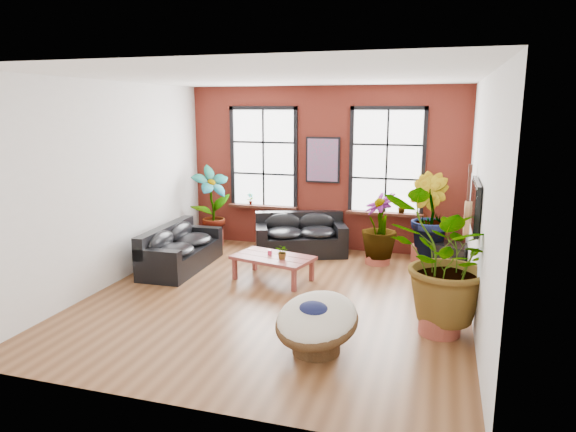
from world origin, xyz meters
name	(u,v)px	position (x,y,z in m)	size (l,w,h in m)	color
room	(280,191)	(0.00, 0.15, 1.75)	(6.04, 6.54, 3.54)	brown
sofa_back	(300,236)	(-0.33, 2.62, 0.39)	(2.08, 1.53, 0.86)	black
sofa_left	(179,249)	(-2.32, 1.01, 0.37)	(0.93, 2.09, 0.81)	black
coffee_table	(273,259)	(-0.35, 0.83, 0.40)	(1.54, 1.10, 0.54)	maroon
papasan_chair	(316,322)	(1.05, -1.65, 0.41)	(1.33, 1.34, 0.80)	#4D331B
poster	(323,160)	(0.00, 3.18, 1.95)	(0.74, 0.06, 0.98)	black
tv_wall_unit	(473,209)	(2.93, 0.60, 1.54)	(0.13, 1.86, 1.20)	black
media_box	(452,258)	(2.75, 2.32, 0.26)	(0.78, 0.73, 0.52)	black
pot_back_left	(212,238)	(-2.41, 2.67, 0.19)	(0.67, 0.67, 0.37)	#994132
pot_back_right	(424,254)	(2.20, 2.67, 0.18)	(0.64, 0.64, 0.36)	#994132
pot_right_wall	(440,319)	(2.54, -0.63, 0.21)	(0.57, 0.57, 0.41)	#994132
pot_mid	(378,255)	(1.33, 2.38, 0.18)	(0.64, 0.64, 0.36)	#994132
floor_plant_back_left	(212,203)	(-2.37, 2.65, 0.98)	(0.87, 0.59, 1.66)	#1C3F10
floor_plant_back_right	(427,215)	(2.23, 2.70, 0.98)	(0.91, 0.73, 1.65)	#1C3F10
floor_plant_right_wall	(446,260)	(2.58, -0.62, 1.05)	(1.60, 1.38, 1.77)	#1C3F10
floor_plant_mid	(379,225)	(1.34, 2.38, 0.78)	(0.72, 0.72, 1.29)	#1C3F10
table_plant	(283,252)	(-0.13, 0.72, 0.58)	(0.24, 0.21, 0.26)	#1C3F10
sill_plant_left	(250,199)	(-1.65, 3.13, 1.04)	(0.14, 0.10, 0.27)	#1C3F10
sill_plant_right	(402,207)	(1.70, 3.13, 1.04)	(0.15, 0.15, 0.27)	#1C3F10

